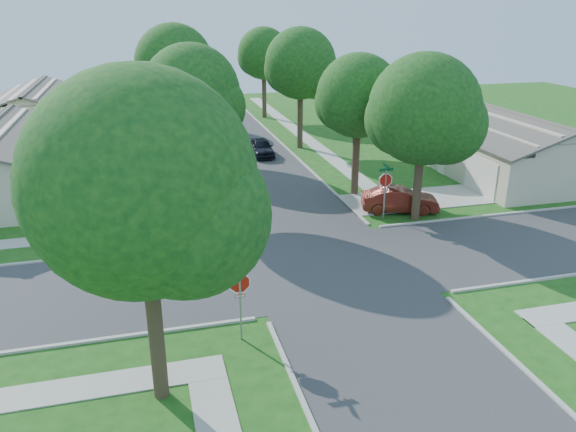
# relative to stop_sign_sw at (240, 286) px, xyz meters

# --- Properties ---
(ground) EXTENTS (100.00, 100.00, 0.00)m
(ground) POSITION_rel_stop_sign_sw_xyz_m (4.70, 4.70, -2.03)
(ground) COLOR #1A4A14
(ground) RESTS_ON ground
(road_ns) EXTENTS (7.00, 100.00, 0.02)m
(road_ns) POSITION_rel_stop_sign_sw_xyz_m (4.70, 4.70, -2.03)
(road_ns) COLOR #333335
(road_ns) RESTS_ON ground
(sidewalk_ne) EXTENTS (1.20, 40.00, 0.04)m
(sidewalk_ne) POSITION_rel_stop_sign_sw_xyz_m (10.80, 30.70, -2.01)
(sidewalk_ne) COLOR #9E9B91
(sidewalk_ne) RESTS_ON ground
(sidewalk_nw) EXTENTS (1.20, 40.00, 0.04)m
(sidewalk_nw) POSITION_rel_stop_sign_sw_xyz_m (-1.40, 30.70, -2.01)
(sidewalk_nw) COLOR #9E9B91
(sidewalk_nw) RESTS_ON ground
(driveway) EXTENTS (8.80, 3.60, 0.05)m
(driveway) POSITION_rel_stop_sign_sw_xyz_m (12.60, 11.80, -2.01)
(driveway) COLOR #9E9B91
(driveway) RESTS_ON ground
(stop_sign_sw) EXTENTS (1.05, 0.80, 2.98)m
(stop_sign_sw) POSITION_rel_stop_sign_sw_xyz_m (0.00, 0.00, 0.00)
(stop_sign_sw) COLOR gray
(stop_sign_sw) RESTS_ON ground
(stop_sign_ne) EXTENTS (1.05, 0.80, 2.98)m
(stop_sign_ne) POSITION_rel_stop_sign_sw_xyz_m (9.40, 9.40, 0.00)
(stop_sign_ne) COLOR gray
(stop_sign_ne) RESTS_ON ground
(tree_e_near) EXTENTS (4.97, 4.80, 8.28)m
(tree_e_near) POSITION_rel_stop_sign_sw_xyz_m (9.45, 13.71, 3.61)
(tree_e_near) COLOR #38281C
(tree_e_near) RESTS_ON ground
(tree_e_mid) EXTENTS (5.59, 5.40, 9.21)m
(tree_e_mid) POSITION_rel_stop_sign_sw_xyz_m (9.46, 25.71, 4.22)
(tree_e_mid) COLOR #38281C
(tree_e_mid) RESTS_ON ground
(tree_e_far) EXTENTS (5.17, 5.00, 8.72)m
(tree_e_far) POSITION_rel_stop_sign_sw_xyz_m (9.45, 38.71, 3.95)
(tree_e_far) COLOR #38281C
(tree_e_far) RESTS_ON ground
(tree_w_near) EXTENTS (5.38, 5.20, 8.97)m
(tree_w_near) POSITION_rel_stop_sign_sw_xyz_m (0.06, 13.71, 4.08)
(tree_w_near) COLOR #38281C
(tree_w_near) RESTS_ON ground
(tree_w_mid) EXTENTS (5.80, 5.60, 9.56)m
(tree_w_mid) POSITION_rel_stop_sign_sw_xyz_m (0.06, 25.71, 4.46)
(tree_w_mid) COLOR #38281C
(tree_w_mid) RESTS_ON ground
(tree_w_far) EXTENTS (4.76, 4.60, 8.04)m
(tree_w_far) POSITION_rel_stop_sign_sw_xyz_m (0.05, 38.71, 3.48)
(tree_w_far) COLOR #38281C
(tree_w_far) RESTS_ON ground
(tree_sw_corner) EXTENTS (6.21, 6.00, 9.55)m
(tree_sw_corner) POSITION_rel_stop_sign_sw_xyz_m (-2.74, -2.29, 4.23)
(tree_sw_corner) COLOR #38281C
(tree_sw_corner) RESTS_ON ground
(tree_ne_corner) EXTENTS (5.80, 5.60, 8.66)m
(tree_ne_corner) POSITION_rel_stop_sign_sw_xyz_m (11.06, 8.91, 3.56)
(tree_ne_corner) COLOR #38281C
(tree_ne_corner) RESTS_ON ground
(house_ne_near) EXTENTS (8.42, 13.60, 4.23)m
(house_ne_near) POSITION_rel_stop_sign_sw_xyz_m (20.69, 15.70, -0.51)
(house_ne_near) COLOR #B8A992
(house_ne_near) RESTS_ON ground
(house_ne_far) EXTENTS (8.42, 13.60, 4.23)m
(house_ne_far) POSITION_rel_stop_sign_sw_xyz_m (20.69, 33.70, -0.51)
(house_ne_far) COLOR #B8A992
(house_ne_far) RESTS_ON ground
(house_nw_far) EXTENTS (8.42, 13.60, 4.23)m
(house_nw_far) POSITION_rel_stop_sign_sw_xyz_m (-11.29, 36.70, -0.51)
(house_nw_far) COLOR #B8A992
(house_nw_far) RESTS_ON ground
(car_driveway) EXTENTS (4.39, 2.58, 1.37)m
(car_driveway) POSITION_rel_stop_sign_sw_xyz_m (10.70, 10.20, -1.35)
(car_driveway) COLOR maroon
(car_driveway) RESTS_ON ground
(car_curb_east) EXTENTS (1.67, 3.91, 1.32)m
(car_curb_east) POSITION_rel_stop_sign_sw_xyz_m (5.90, 23.99, -1.37)
(car_curb_east) COLOR black
(car_curb_east) RESTS_ON ground
(car_curb_west) EXTENTS (2.11, 5.18, 1.50)m
(car_curb_west) POSITION_rel_stop_sign_sw_xyz_m (1.50, 42.84, -1.28)
(car_curb_west) COLOR black
(car_curb_west) RESTS_ON ground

